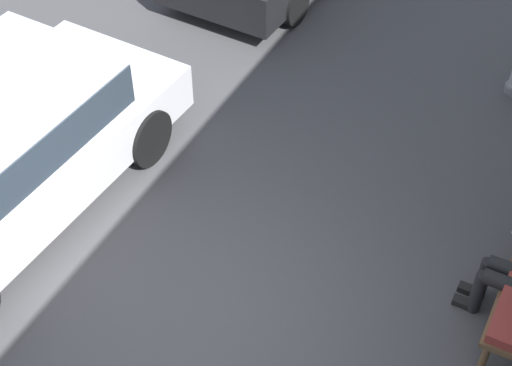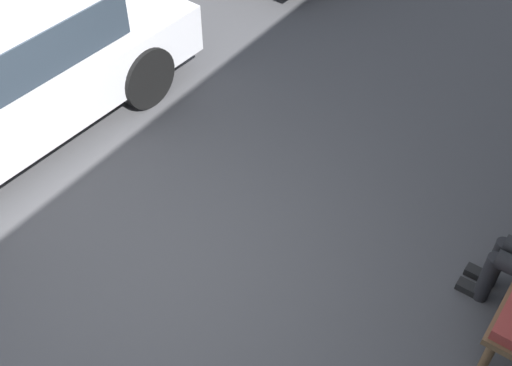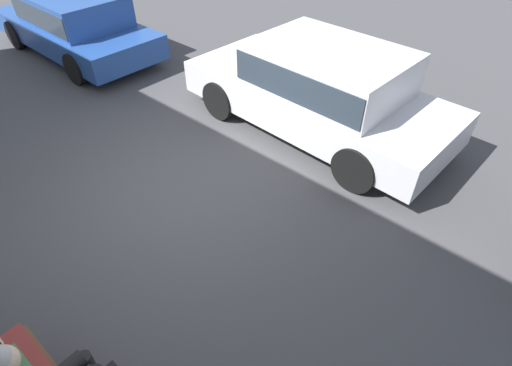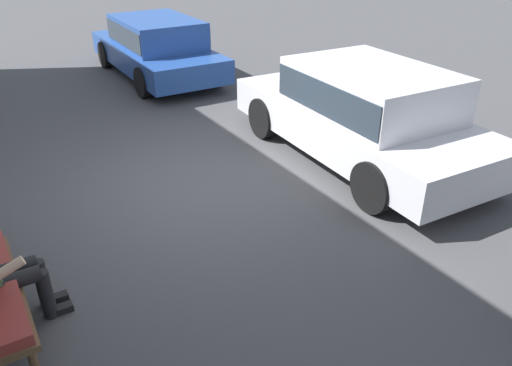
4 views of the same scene
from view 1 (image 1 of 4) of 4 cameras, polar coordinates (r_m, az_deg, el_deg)
The scene contains 1 object.
ground_plane at distance 7.61m, azimuth -4.85°, elevation -9.88°, with size 60.00×60.00×0.00m, color #424244.
Camera 1 is at (3.61, 2.60, 6.18)m, focal length 55.00 mm.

